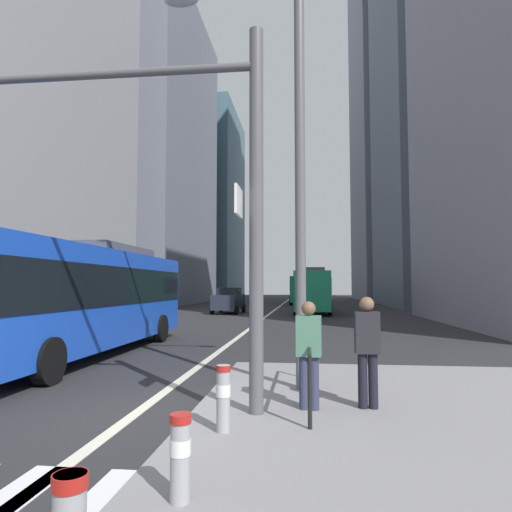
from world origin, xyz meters
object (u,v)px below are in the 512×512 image
traffic_signal_gantry (138,160)px  bollard_right (223,395)px  car_oncoming_mid (229,300)px  bollard_left (180,452)px  city_bus_red_receding (313,289)px  city_bus_red_distant (302,288)px  car_receding_near (312,293)px  street_lamp_post (300,121)px  pedestrian_waiting (367,346)px  city_bus_blue_oncoming (82,294)px  pedestrian_walking (309,349)px

traffic_signal_gantry → bollard_right: (1.58, -0.90, -3.46)m
car_oncoming_mid → traffic_signal_gantry: 27.40m
car_oncoming_mid → bollard_left: car_oncoming_mid is taller
city_bus_red_receding → city_bus_red_distant: same height
car_receding_near → bollard_left: (-1.92, -63.22, -0.41)m
street_lamp_post → city_bus_red_receding: bearing=88.8°
bollard_right → city_bus_red_distant: bearing=89.4°
traffic_signal_gantry → pedestrian_waiting: traffic_signal_gantry is taller
car_receding_near → street_lamp_post: 58.78m
city_bus_blue_oncoming → traffic_signal_gantry: (3.90, -5.83, 2.26)m
bollard_right → pedestrian_walking: 1.72m
traffic_signal_gantry → street_lamp_post: (2.58, 1.76, 1.19)m
city_bus_red_receding → bollard_right: bearing=-93.0°
car_receding_near → street_lamp_post: street_lamp_post is taller
city_bus_blue_oncoming → traffic_signal_gantry: size_ratio=1.92×
bollard_left → car_oncoming_mid: bearing=99.1°
bollard_right → pedestrian_walking: (1.13, 1.22, 0.45)m
city_bus_blue_oncoming → city_bus_red_receding: size_ratio=0.99×
car_oncoming_mid → traffic_signal_gantry: size_ratio=0.72×
car_receding_near → traffic_signal_gantry: traffic_signal_gantry is taller
city_bus_red_receding → city_bus_blue_oncoming: bearing=-106.9°
car_receding_near → city_bus_blue_oncoming: bearing=-97.7°
city_bus_blue_oncoming → traffic_signal_gantry: traffic_signal_gantry is taller
car_receding_near → traffic_signal_gantry: size_ratio=0.68×
bollard_right → traffic_signal_gantry: bearing=150.4°
car_oncoming_mid → street_lamp_post: street_lamp_post is taller
city_bus_blue_oncoming → pedestrian_walking: (6.62, -5.51, -0.76)m
pedestrian_walking → bollard_left: bearing=-110.1°
street_lamp_post → pedestrian_walking: 4.45m
city_bus_red_receding → pedestrian_waiting: bearing=-89.0°
city_bus_blue_oncoming → bollard_right: size_ratio=13.26×
city_bus_red_distant → street_lamp_post: street_lamp_post is taller
car_receding_near → bollard_left: size_ratio=5.33×
bollard_left → pedestrian_waiting: 3.97m
car_oncoming_mid → street_lamp_post: 26.28m
car_oncoming_mid → street_lamp_post: (5.79, -25.27, 4.29)m
pedestrian_waiting → city_bus_red_receding: bearing=91.0°
city_bus_blue_oncoming → bollard_left: 10.33m
city_bus_blue_oncoming → city_bus_red_distant: 40.62m
pedestrian_walking → city_bus_red_receding: bearing=89.1°
bollard_right → city_bus_blue_oncoming: bearing=129.2°
bollard_left → pedestrian_waiting: bearing=58.0°
city_bus_red_receding → car_receding_near: bearing=89.4°
city_bus_red_distant → street_lamp_post: (0.47, -44.24, 3.45)m
car_oncoming_mid → street_lamp_post: bearing=-77.1°
car_receding_near → bollard_right: bearing=-91.8°
city_bus_blue_oncoming → bollard_right: bearing=-50.8°
city_bus_red_distant → pedestrian_waiting: size_ratio=6.73×
street_lamp_post → pedestrian_walking: size_ratio=4.77×
car_receding_near → bollard_right: (-1.89, -61.28, -0.36)m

